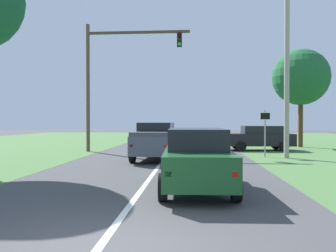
{
  "coord_description": "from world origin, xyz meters",
  "views": [
    {
      "loc": [
        1.5,
        -4.87,
        2.04
      ],
      "look_at": [
        0.15,
        13.73,
        1.77
      ],
      "focal_mm": 35.45,
      "sensor_mm": 36.0,
      "label": 1
    }
  ],
  "objects": [
    {
      "name": "crossing_suv_far",
      "position": [
        6.27,
        18.76,
        0.91
      ],
      "size": [
        4.67,
        2.21,
        1.72
      ],
      "color": "black",
      "rests_on": "ground_plane"
    },
    {
      "name": "keep_moving_sign",
      "position": [
        5.68,
        14.44,
        1.71
      ],
      "size": [
        0.6,
        0.09,
        2.69
      ],
      "color": "gray",
      "rests_on": "ground_plane"
    },
    {
      "name": "pickup_truck_lead",
      "position": [
        -0.37,
        12.67,
        1.01
      ],
      "size": [
        2.38,
        5.3,
        1.97
      ],
      "color": "#4C515B",
      "rests_on": "ground_plane"
    },
    {
      "name": "red_suv_near",
      "position": [
        1.63,
        5.03,
        0.96
      ],
      "size": [
        2.21,
        4.64,
        1.82
      ],
      "color": "#194C23",
      "rests_on": "ground_plane"
    },
    {
      "name": "ground_plane",
      "position": [
        0.0,
        9.27,
        0.0
      ],
      "size": [
        120.0,
        120.0,
        0.0
      ],
      "primitive_type": "plane",
      "color": "#424244"
    },
    {
      "name": "oak_tree_right",
      "position": [
        10.06,
        21.96,
        5.5
      ],
      "size": [
        4.39,
        4.39,
        7.72
      ],
      "color": "#4C351E",
      "rests_on": "ground_plane"
    },
    {
      "name": "utility_pole_right",
      "position": [
        6.73,
        13.91,
        4.85
      ],
      "size": [
        0.28,
        0.28,
        9.69
      ],
      "primitive_type": "cylinder",
      "color": "#9E998E",
      "rests_on": "ground_plane"
    },
    {
      "name": "traffic_light",
      "position": [
        -3.84,
        17.06,
        5.56
      ],
      "size": [
        6.98,
        0.4,
        8.56
      ],
      "color": "brown",
      "rests_on": "ground_plane"
    }
  ]
}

